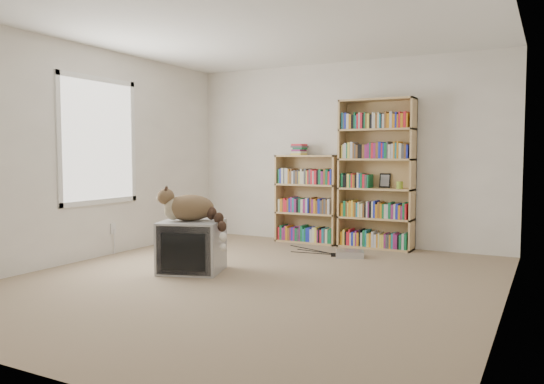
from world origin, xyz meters
The scene contains 17 objects.
floor centered at (0.00, 0.00, 0.00)m, with size 4.50×5.00×0.01m, color gray.
wall_back centered at (0.00, 2.50, 1.25)m, with size 4.50×0.02×2.50m, color white.
wall_front centered at (0.00, -2.50, 1.25)m, with size 4.50×0.02×2.50m, color white.
wall_left centered at (-2.25, 0.00, 1.25)m, with size 0.02×5.00×2.50m, color white.
wall_right centered at (2.25, 0.00, 1.25)m, with size 0.02×5.00×2.50m, color white.
ceiling centered at (0.00, 0.00, 2.50)m, with size 4.50×5.00×0.02m, color white.
window centered at (-2.24, 0.20, 1.40)m, with size 0.02×1.22×1.52m, color white.
crt_tv centered at (-0.78, 0.06, 0.27)m, with size 0.76×0.73×0.54m.
cat centered at (-0.74, 0.05, 0.64)m, with size 0.86×0.56×0.61m.
bookcase_tall centered at (0.52, 2.36, 0.92)m, with size 0.98×0.30×1.96m.
bookcase_short centered at (-0.47, 2.36, 0.56)m, with size 0.89×0.30×1.23m.
book_stack centered at (-0.58, 2.32, 1.31)m, with size 0.18×0.24×0.15m, color red.
green_mug centered at (0.83, 2.34, 0.84)m, with size 0.08×0.08×0.09m, color #89AF32.
framed_print centered at (0.61, 2.44, 0.89)m, with size 0.14×0.01×0.19m, color black.
dvd_player centered at (0.43, 1.59, 0.04)m, with size 0.33×0.24×0.08m, color #B4B4BA.
wall_outlet centered at (-2.24, 0.40, 0.32)m, with size 0.01×0.08×0.13m, color silver.
floor_cables centered at (-0.13, 1.64, 0.00)m, with size 1.20×0.70×0.01m, color black, non-canonical shape.
Camera 1 is at (2.56, -4.44, 1.23)m, focal length 35.00 mm.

